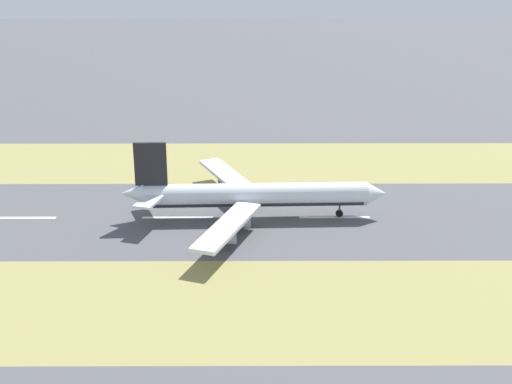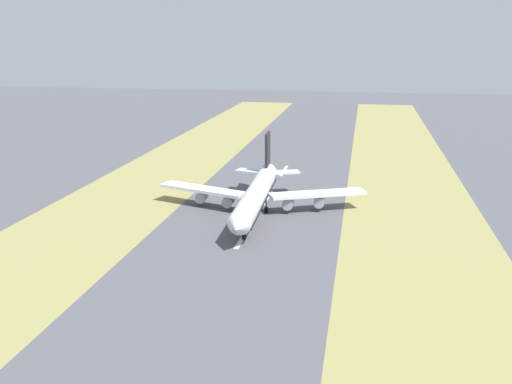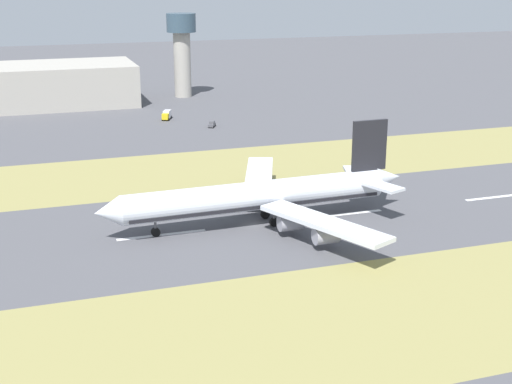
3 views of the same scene
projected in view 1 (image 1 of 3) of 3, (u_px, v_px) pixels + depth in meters
ground_plane at (258, 217)px, 181.35m from camera, size 800.00×800.00×0.00m
grass_median_west at (257, 162)px, 223.44m from camera, size 40.00×600.00×0.01m
grass_median_east at (259, 306)px, 139.27m from camera, size 40.00×600.00×0.01m
centreline_dash_near at (20, 218)px, 181.14m from camera, size 1.20×18.00×0.01m
centreline_dash_mid at (178, 218)px, 181.28m from camera, size 1.20×18.00×0.01m
centreline_dash_far at (334, 217)px, 181.42m from camera, size 1.20×18.00×0.01m
airplane_main_jet at (248, 196)px, 178.99m from camera, size 64.10×67.14×20.20m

